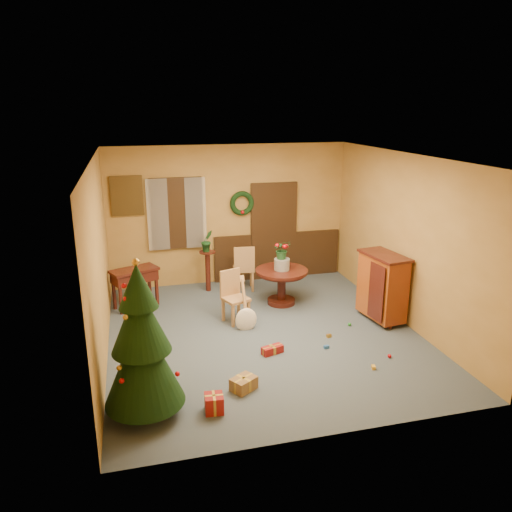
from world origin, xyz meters
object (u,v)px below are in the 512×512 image
object	(u,v)px
chair_near	(233,294)
christmas_tree	(142,344)
dining_table	(282,280)
writing_desk	(135,278)
sideboard	(382,285)

from	to	relation	value
chair_near	christmas_tree	world-z (taller)	christmas_tree
dining_table	christmas_tree	bearing A→B (deg)	-131.58
dining_table	christmas_tree	distance (m)	4.05
writing_desk	sideboard	world-z (taller)	sideboard
dining_table	writing_desk	xyz separation A→B (m)	(-2.70, 0.51, 0.09)
christmas_tree	writing_desk	distance (m)	3.54
dining_table	christmas_tree	size ratio (longest dim) A/B	0.49
writing_desk	sideboard	size ratio (longest dim) A/B	0.78
dining_table	christmas_tree	world-z (taller)	christmas_tree
dining_table	writing_desk	size ratio (longest dim) A/B	1.05
chair_near	sideboard	distance (m)	2.60
writing_desk	chair_near	bearing A→B (deg)	-32.63
dining_table	sideboard	distance (m)	1.88
sideboard	christmas_tree	bearing A→B (deg)	-155.97
writing_desk	christmas_tree	bearing A→B (deg)	-89.53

